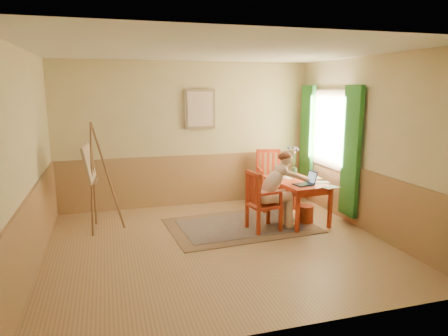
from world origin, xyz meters
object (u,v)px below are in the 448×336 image
object	(u,v)px
chair_back	(270,178)
laptop	(306,182)
figure	(277,187)
easel	(91,167)
table	(296,186)
chair_left	(261,201)

from	to	relation	value
chair_back	laptop	bearing A→B (deg)	-86.52
figure	chair_back	bearing A→B (deg)	72.00
figure	laptop	bearing A→B (deg)	-1.58
laptop	easel	xyz separation A→B (m)	(-3.41, 0.80, 0.29)
table	chair_back	world-z (taller)	chair_back
table	easel	xyz separation A→B (m)	(-3.39, 0.49, 0.43)
table	chair_left	world-z (taller)	chair_left
table	laptop	size ratio (longest dim) A/B	3.20
figure	laptop	distance (m)	0.52
table	easel	world-z (taller)	easel
table	figure	size ratio (longest dim) A/B	0.98
chair_left	laptop	bearing A→B (deg)	0.92
chair_back	laptop	world-z (taller)	chair_back
chair_back	easel	size ratio (longest dim) A/B	0.61
laptop	chair_left	bearing A→B (deg)	-179.08
chair_left	laptop	world-z (taller)	chair_left
table	chair_left	xyz separation A→B (m)	(-0.78, -0.32, -0.13)
chair_back	figure	distance (m)	1.43
table	chair_back	distance (m)	1.06
table	laptop	distance (m)	0.34
table	chair_left	bearing A→B (deg)	-157.69
chair_back	easel	xyz separation A→B (m)	(-3.33, -0.57, 0.51)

